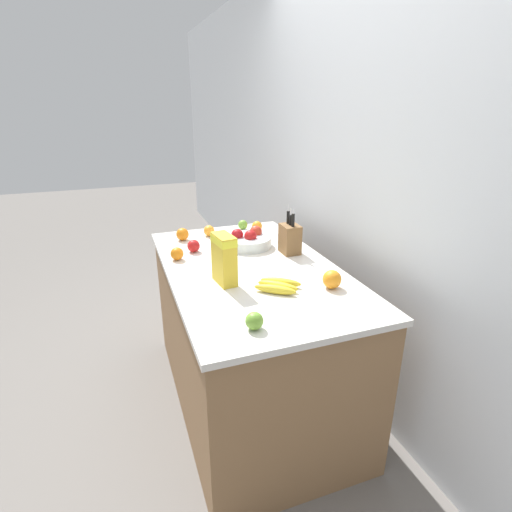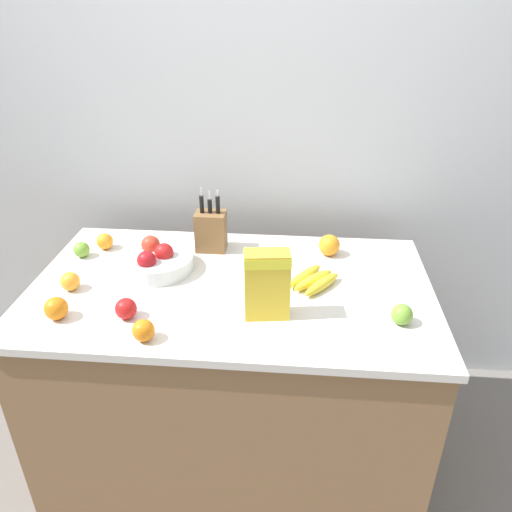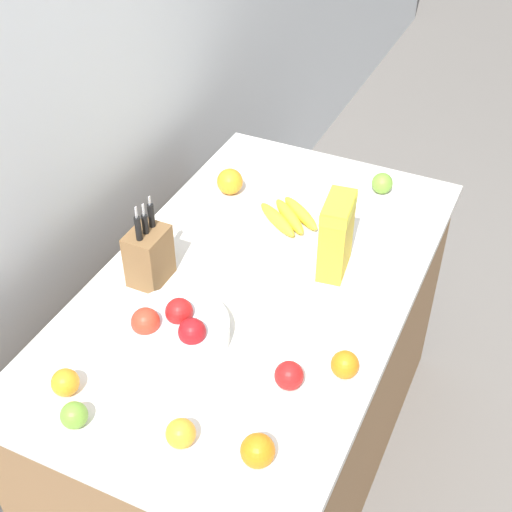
# 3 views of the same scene
# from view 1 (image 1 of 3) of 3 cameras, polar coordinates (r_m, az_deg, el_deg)

# --- Properties ---
(ground_plane) EXTENTS (14.00, 14.00, 0.00)m
(ground_plane) POSITION_cam_1_polar(r_m,az_deg,el_deg) (2.60, -0.67, -19.41)
(ground_plane) COLOR slate
(wall_back) EXTENTS (9.00, 0.06, 2.60)m
(wall_back) POSITION_cam_1_polar(r_m,az_deg,el_deg) (2.31, 14.99, 10.67)
(wall_back) COLOR silver
(wall_back) RESTS_ON ground_plane
(counter) EXTENTS (1.51, 0.88, 0.87)m
(counter) POSITION_cam_1_polar(r_m,az_deg,el_deg) (2.34, -0.71, -11.32)
(counter) COLOR olive
(counter) RESTS_ON ground_plane
(knife_block) EXTENTS (0.13, 0.10, 0.28)m
(knife_block) POSITION_cam_1_polar(r_m,az_deg,el_deg) (2.31, 4.87, 2.52)
(knife_block) COLOR brown
(knife_block) RESTS_ON counter
(cereal_box) EXTENTS (0.16, 0.10, 0.24)m
(cereal_box) POSITION_cam_1_polar(r_m,az_deg,el_deg) (1.91, -4.58, -0.11)
(cereal_box) COLOR gold
(cereal_box) RESTS_ON counter
(fruit_bowl) EXTENTS (0.28, 0.28, 0.11)m
(fruit_bowl) POSITION_cam_1_polar(r_m,az_deg,el_deg) (2.43, -1.12, 2.29)
(fruit_bowl) COLOR silver
(fruit_bowl) RESTS_ON counter
(banana_bunch) EXTENTS (0.22, 0.24, 0.04)m
(banana_bunch) POSITION_cam_1_polar(r_m,az_deg,el_deg) (1.88, 3.10, -4.26)
(banana_bunch) COLOR yellow
(banana_bunch) RESTS_ON counter
(apple_front) EXTENTS (0.07, 0.07, 0.07)m
(apple_front) POSITION_cam_1_polar(r_m,az_deg,el_deg) (1.56, -0.23, -9.25)
(apple_front) COLOR #6B9E33
(apple_front) RESTS_ON counter
(apple_near_bananas) EXTENTS (0.07, 0.07, 0.07)m
(apple_near_bananas) POSITION_cam_1_polar(r_m,az_deg,el_deg) (2.36, -8.91, 1.43)
(apple_near_bananas) COLOR red
(apple_near_bananas) RESTS_ON counter
(apple_leftmost) EXTENTS (0.07, 0.07, 0.07)m
(apple_leftmost) POSITION_cam_1_polar(r_m,az_deg,el_deg) (2.76, -1.89, 4.48)
(apple_leftmost) COLOR #6B9E33
(apple_leftmost) RESTS_ON counter
(orange_back_center) EXTENTS (0.07, 0.07, 0.07)m
(orange_back_center) POSITION_cam_1_polar(r_m,az_deg,el_deg) (2.64, -6.72, 3.62)
(orange_back_center) COLOR orange
(orange_back_center) RESTS_ON counter
(orange_front_left) EXTENTS (0.08, 0.08, 0.08)m
(orange_front_left) POSITION_cam_1_polar(r_m,az_deg,el_deg) (2.58, -10.46, 3.08)
(orange_front_left) COLOR orange
(orange_front_left) RESTS_ON counter
(orange_front_center) EXTENTS (0.07, 0.07, 0.07)m
(orange_front_center) POSITION_cam_1_polar(r_m,az_deg,el_deg) (2.72, 0.15, 4.28)
(orange_front_center) COLOR orange
(orange_front_center) RESTS_ON counter
(orange_mid_left) EXTENTS (0.07, 0.07, 0.07)m
(orange_mid_left) POSITION_cam_1_polar(r_m,az_deg,el_deg) (2.26, -11.22, 0.33)
(orange_mid_left) COLOR orange
(orange_mid_left) RESTS_ON counter
(orange_by_cereal) EXTENTS (0.09, 0.09, 0.09)m
(orange_by_cereal) POSITION_cam_1_polar(r_m,az_deg,el_deg) (1.92, 10.79, -3.28)
(orange_by_cereal) COLOR orange
(orange_by_cereal) RESTS_ON counter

